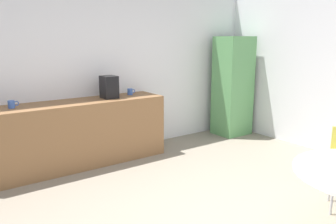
{
  "coord_description": "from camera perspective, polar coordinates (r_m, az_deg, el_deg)",
  "views": [
    {
      "loc": [
        -1.89,
        -1.68,
        1.71
      ],
      "look_at": [
        0.14,
        1.2,
        0.95
      ],
      "focal_mm": 35.42,
      "sensor_mm": 36.0,
      "label": 1
    }
  ],
  "objects": [
    {
      "name": "mug_white",
      "position": [
        5.09,
        -6.52,
        3.5
      ],
      "size": [
        0.13,
        0.08,
        0.09
      ],
      "color": "#3F66BF",
      "rests_on": "counter_block"
    },
    {
      "name": "coffee_maker",
      "position": [
        4.82,
        -10.1,
        4.25
      ],
      "size": [
        0.2,
        0.24,
        0.32
      ],
      "primitive_type": "cube",
      "color": "black",
      "rests_on": "counter_block"
    },
    {
      "name": "wall_back",
      "position": [
        5.06,
        -13.3,
        7.22
      ],
      "size": [
        6.0,
        0.1,
        2.6
      ],
      "primitive_type": "cube",
      "color": "silver",
      "rests_on": "ground_plane"
    },
    {
      "name": "mug_green",
      "position": [
        4.48,
        -25.31,
        1.22
      ],
      "size": [
        0.13,
        0.08,
        0.09
      ],
      "color": "#3F66BF",
      "rests_on": "counter_block"
    },
    {
      "name": "locker_cabinet",
      "position": [
        6.19,
        11.08,
        4.37
      ],
      "size": [
        0.6,
        0.5,
        1.78
      ],
      "primitive_type": "cube",
      "color": "#599959",
      "rests_on": "ground_plane"
    },
    {
      "name": "counter_block",
      "position": [
        4.75,
        -15.67,
        -3.67
      ],
      "size": [
        2.56,
        0.6,
        0.9
      ],
      "primitive_type": "cube",
      "color": "brown",
      "rests_on": "ground_plane"
    }
  ]
}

